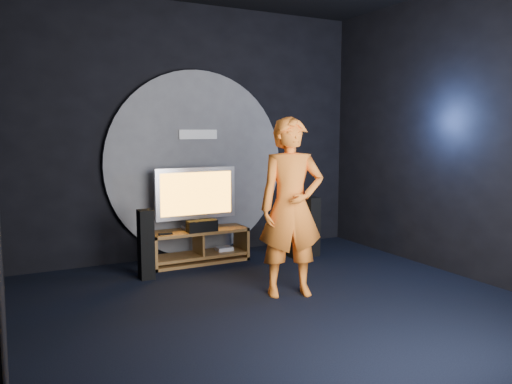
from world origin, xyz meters
The scene contains 12 objects.
floor centered at (0.00, 0.00, 0.00)m, with size 5.00×5.00×0.00m, color black.
back_wall centered at (0.00, 2.50, 1.75)m, with size 5.00×0.04×3.50m, color black.
right_wall centered at (2.50, 0.00, 1.75)m, with size 0.04×5.00×3.50m, color black.
wall_disc_panel centered at (0.00, 2.44, 1.30)m, with size 2.60×0.11×2.60m.
media_console centered at (-0.14, 2.05, 0.20)m, with size 1.33×0.45×0.45m.
tv centered at (-0.15, 2.12, 0.91)m, with size 1.12×0.22×0.83m.
center_speaker centered at (-0.15, 1.90, 0.53)m, with size 0.40×0.15×0.15m, color black.
remote centered at (-0.64, 1.93, 0.46)m, with size 0.18×0.05×0.02m, color black.
tower_speaker_left centered at (-0.97, 1.64, 0.42)m, with size 0.17×0.19×0.84m, color black.
tower_speaker_right centered at (1.42, 1.66, 0.42)m, with size 0.17×0.19×0.84m, color black.
subwoofer centered at (1.24, 1.76, 0.17)m, with size 0.31×0.31×0.34m, color black.
player centered at (0.28, 0.34, 0.96)m, with size 0.70×0.46×1.92m, color orange.
Camera 1 is at (-2.47, -4.16, 1.78)m, focal length 35.00 mm.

